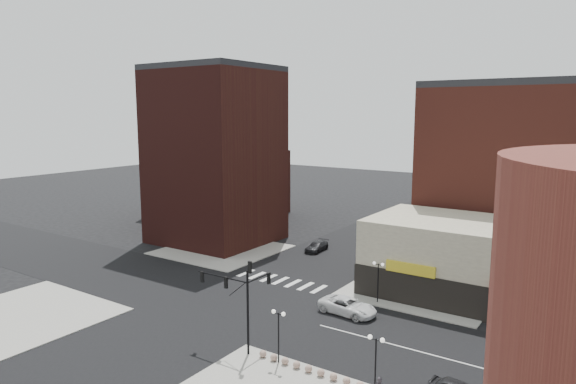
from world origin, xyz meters
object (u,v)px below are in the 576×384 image
Objects in this scene: street_lamp_se_a at (278,323)px; street_lamp_ne at (378,272)px; dark_sedan_north at (317,246)px; street_lamp_se_b at (376,350)px; traffic_signal at (241,292)px; white_suv at (348,306)px.

street_lamp_se_a and street_lamp_ne have the same top height.
dark_sedan_north is (-15.20, 13.47, -2.62)m from street_lamp_ne.
street_lamp_se_b is 0.90× the size of dark_sedan_north.
traffic_signal is at bearing -74.03° from dark_sedan_north.
white_suv is (-1.19, -4.22, -2.50)m from street_lamp_ne.
street_lamp_se_a is at bearing -93.58° from street_lamp_ne.
traffic_signal reaches higher than dark_sedan_north.
street_lamp_se_a is at bearing -175.09° from white_suv.
street_lamp_se_a is 0.73× the size of white_suv.
street_lamp_ne is at bearing -45.17° from dark_sedan_north.
traffic_signal is 1.68× the size of dark_sedan_north.
dark_sedan_north is at bearing 138.46° from street_lamp_ne.
street_lamp_ne is (1.00, 16.00, 0.00)m from street_lamp_se_a.
street_lamp_ne is at bearing 73.25° from traffic_signal.
dark_sedan_north is (-22.20, 29.47, -2.62)m from street_lamp_se_b.
white_suv is at bearing 90.93° from street_lamp_se_a.
traffic_signal is 16.62m from street_lamp_ne.
street_lamp_se_b reaches higher than dark_sedan_north.
street_lamp_se_a is at bearing -67.90° from dark_sedan_north.
street_lamp_se_a and street_lamp_se_b have the same top height.
street_lamp_se_b is at bearing -56.64° from dark_sedan_north.
street_lamp_ne reaches higher than white_suv.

